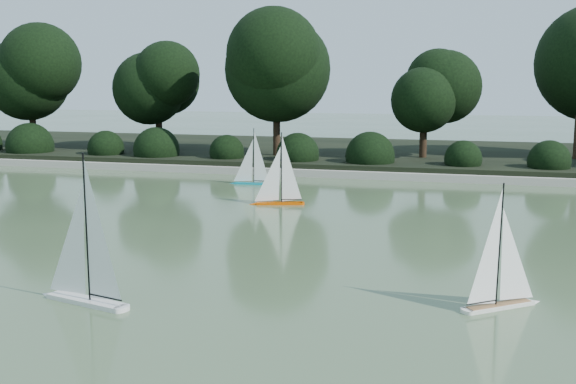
{
  "coord_description": "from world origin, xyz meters",
  "views": [
    {
      "loc": [
        2.59,
        -8.42,
        2.48
      ],
      "look_at": [
        -0.32,
        2.26,
        0.7
      ],
      "focal_mm": 45.0,
      "sensor_mm": 36.0,
      "label": 1
    }
  ],
  "objects_px": {
    "sailboat_white_b": "(505,287)",
    "sailboat_orange": "(275,193)",
    "sailboat_white_a": "(79,278)",
    "sailboat_teal": "(249,175)"
  },
  "relations": [
    {
      "from": "sailboat_white_a",
      "to": "sailboat_teal",
      "type": "height_order",
      "value": "sailboat_white_a"
    },
    {
      "from": "sailboat_white_a",
      "to": "sailboat_orange",
      "type": "height_order",
      "value": "sailboat_white_a"
    },
    {
      "from": "sailboat_teal",
      "to": "sailboat_white_a",
      "type": "bearing_deg",
      "value": -83.75
    },
    {
      "from": "sailboat_white_b",
      "to": "sailboat_teal",
      "type": "height_order",
      "value": "sailboat_white_b"
    },
    {
      "from": "sailboat_white_a",
      "to": "sailboat_white_b",
      "type": "height_order",
      "value": "sailboat_white_a"
    },
    {
      "from": "sailboat_white_a",
      "to": "sailboat_teal",
      "type": "distance_m",
      "value": 8.98
    },
    {
      "from": "sailboat_white_b",
      "to": "sailboat_orange",
      "type": "distance_m",
      "value": 6.87
    },
    {
      "from": "sailboat_white_a",
      "to": "sailboat_white_b",
      "type": "relative_size",
      "value": 1.22
    },
    {
      "from": "sailboat_white_b",
      "to": "sailboat_teal",
      "type": "relative_size",
      "value": 1.06
    },
    {
      "from": "sailboat_white_a",
      "to": "sailboat_orange",
      "type": "distance_m",
      "value": 6.52
    }
  ]
}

